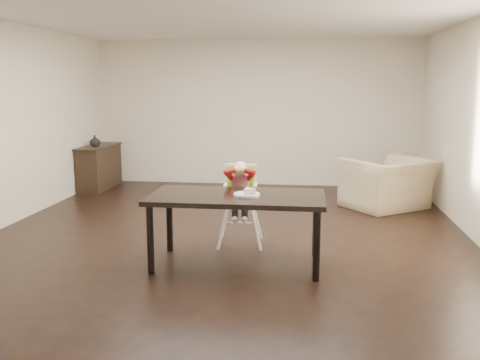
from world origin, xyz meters
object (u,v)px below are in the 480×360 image
at_px(dining_table, 237,202).
at_px(sideboard, 99,167).
at_px(high_chair, 240,186).
at_px(armchair, 388,175).

height_order(dining_table, sideboard, sideboard).
bearing_deg(high_chair, dining_table, -89.75).
height_order(high_chair, sideboard, high_chair).
bearing_deg(armchair, high_chair, 10.61).
xyz_separation_m(dining_table, armchair, (1.93, 2.90, -0.16)).
height_order(dining_table, armchair, armchair).
distance_m(high_chair, armchair, 2.93).
bearing_deg(armchair, dining_table, 19.99).
distance_m(dining_table, armchair, 3.49).
bearing_deg(dining_table, sideboard, 128.27).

